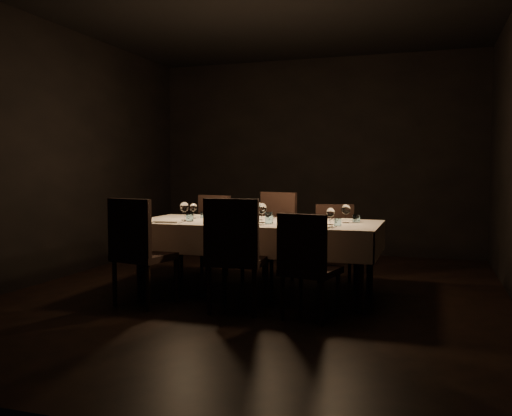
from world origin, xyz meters
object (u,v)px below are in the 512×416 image
(chair_near_right, at_px, (307,261))
(chair_far_left, at_px, (209,232))
(chair_far_right, at_px, (336,240))
(chair_near_left, at_px, (139,247))
(chair_far_center, at_px, (272,233))
(dining_table, at_px, (256,229))
(chair_near_center, at_px, (235,251))

(chair_near_right, distance_m, chair_far_left, 2.24)
(chair_near_right, xyz_separation_m, chair_far_right, (-0.01, 1.53, -0.01))
(chair_near_left, distance_m, chair_far_center, 1.77)
(chair_near_right, xyz_separation_m, chair_far_center, (-0.76, 1.55, 0.05))
(chair_far_left, relative_size, chair_far_center, 0.95)
(dining_table, height_order, chair_near_left, chair_near_left)
(dining_table, distance_m, chair_near_right, 1.09)
(chair_near_center, xyz_separation_m, chair_near_right, (0.67, -0.05, -0.05))
(chair_far_left, bearing_deg, chair_near_center, -44.66)
(chair_far_center, xyz_separation_m, chair_far_right, (0.75, -0.01, -0.06))
(dining_table, height_order, chair_far_left, chair_far_left)
(chair_near_center, distance_m, chair_far_right, 1.63)
(chair_near_center, xyz_separation_m, chair_far_right, (0.65, 1.49, -0.07))
(chair_near_right, xyz_separation_m, chair_far_left, (-1.58, 1.58, 0.03))
(chair_near_right, bearing_deg, dining_table, -36.09)
(chair_near_left, bearing_deg, chair_near_center, -165.95)
(chair_near_left, height_order, chair_far_right, chair_near_left)
(dining_table, distance_m, chair_far_center, 0.76)
(chair_near_left, relative_size, chair_near_center, 0.99)
(chair_near_left, xyz_separation_m, chair_near_right, (1.62, -0.00, -0.05))
(chair_near_left, relative_size, chair_far_left, 1.05)
(chair_near_center, height_order, chair_far_left, chair_near_center)
(chair_near_left, height_order, chair_near_center, chair_near_center)
(dining_table, relative_size, chair_near_left, 2.45)
(chair_far_center, relative_size, chair_far_right, 1.14)
(dining_table, xyz_separation_m, chair_far_left, (-0.86, 0.78, -0.15))
(chair_far_right, bearing_deg, chair_far_left, 160.32)
(chair_far_left, bearing_deg, chair_far_center, 11.93)
(chair_far_center, height_order, chair_far_right, chair_far_center)
(dining_table, xyz_separation_m, chair_near_center, (0.05, -0.76, -0.12))
(chair_far_left, relative_size, chair_far_right, 1.09)
(chair_near_right, distance_m, chair_far_right, 1.54)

